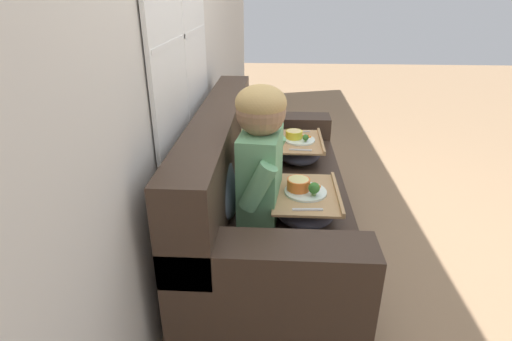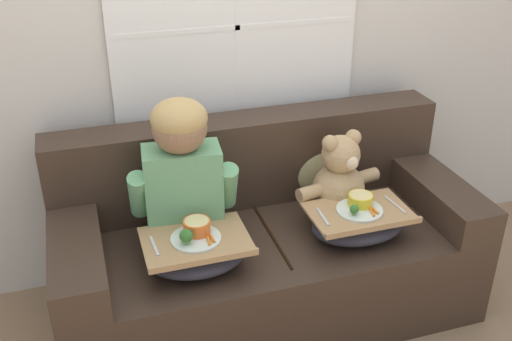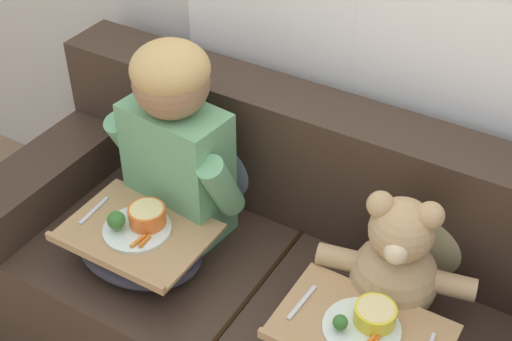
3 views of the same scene
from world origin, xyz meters
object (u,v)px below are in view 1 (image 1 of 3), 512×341
Objects in this scene: throw_pillow_behind_teddy at (238,133)px; teddy_bear at (267,133)px; lap_tray_child at (305,203)px; lap_tray_teddy at (299,149)px; throw_pillow_behind_child at (223,182)px; couch at (262,200)px; child_figure at (261,148)px.

teddy_bear reaches higher than throw_pillow_behind_teddy.
teddy_bear is 0.80m from lap_tray_child.
throw_pillow_behind_child is at bearing 151.23° from lap_tray_teddy.
teddy_bear is at bearing 89.84° from lap_tray_teddy.
throw_pillow_behind_child reaches higher than throw_pillow_behind_teddy.
child_figure reaches higher than couch.
throw_pillow_behind_teddy reaches higher than lap_tray_child.
lap_tray_teddy is (0.76, -0.23, -0.30)m from child_figure.
child_figure is (-0.00, -0.19, 0.19)m from throw_pillow_behind_child.
lap_tray_child is at bearing -151.21° from throw_pillow_behind_teddy.
lap_tray_child is (-0.76, -0.22, -0.11)m from teddy_bear.
lap_tray_child is at bearing -148.57° from couch.
child_figure is (-0.76, -0.19, 0.19)m from throw_pillow_behind_teddy.
teddy_bear is at bearing -1.43° from couch.
teddy_bear is (0.76, -0.20, -0.00)m from throw_pillow_behind_child.
couch is at bearing -26.01° from throw_pillow_behind_child.
throw_pillow_behind_child reaches higher than lap_tray_teddy.
lap_tray_teddy is (-0.00, -0.22, -0.11)m from teddy_bear.
couch is 0.53m from throw_pillow_behind_child.
teddy_bear reaches higher than throw_pillow_behind_child.
teddy_bear is (0.38, -0.01, 0.31)m from couch.
child_figure reaches higher than throw_pillow_behind_teddy.
throw_pillow_behind_teddy is 0.20m from teddy_bear.
lap_tray_teddy is (0.76, 0.00, -0.00)m from lap_tray_child.
couch is 4.35× the size of lap_tray_child.
couch is 0.49m from lap_tray_teddy.
throw_pillow_behind_child is 0.88m from lap_tray_teddy.
teddy_bear is at bearing -89.64° from throw_pillow_behind_teddy.
lap_tray_teddy is at bearing -16.63° from child_figure.
child_figure is at bearing -165.94° from throw_pillow_behind_teddy.
child_figure is at bearing 179.65° from teddy_bear.
throw_pillow_behind_child is 0.76m from throw_pillow_behind_teddy.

